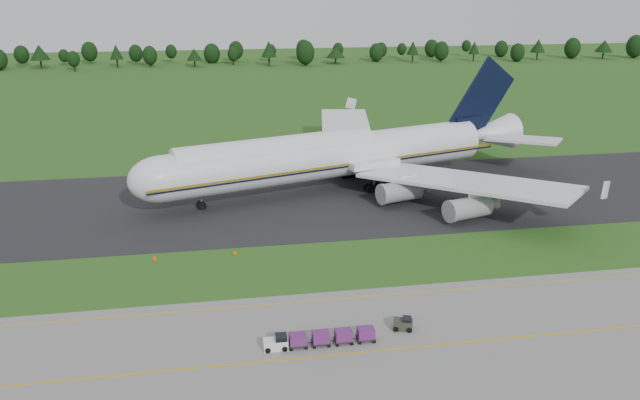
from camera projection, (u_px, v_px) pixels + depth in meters
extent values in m
plane|color=#265218|center=(285.00, 268.00, 85.67)|extent=(600.00, 600.00, 0.00)
cube|color=black|center=(268.00, 201.00, 111.72)|extent=(300.00, 40.00, 0.08)
cube|color=#D49E0C|center=(309.00, 357.00, 65.16)|extent=(300.00, 0.25, 0.01)
cube|color=#D49E0C|center=(295.00, 302.00, 76.34)|extent=(120.00, 0.20, 0.01)
cylinder|color=black|center=(0.00, 67.00, 277.12)|extent=(0.70, 0.70, 3.20)
cylinder|color=black|center=(41.00, 64.00, 283.77)|extent=(0.70, 0.70, 3.84)
cone|color=#163211|center=(39.00, 52.00, 282.01)|extent=(8.64, 8.64, 6.82)
cylinder|color=black|center=(74.00, 67.00, 274.66)|extent=(0.70, 0.70, 3.49)
sphere|color=#163211|center=(73.00, 59.00, 273.48)|extent=(5.41, 5.41, 5.41)
cylinder|color=black|center=(117.00, 63.00, 286.80)|extent=(0.70, 0.70, 3.77)
cone|color=#163211|center=(116.00, 52.00, 285.07)|extent=(5.97, 5.97, 6.70)
cylinder|color=black|center=(151.00, 63.00, 289.38)|extent=(0.70, 0.70, 3.42)
sphere|color=#163211|center=(150.00, 55.00, 288.22)|extent=(6.69, 6.69, 6.69)
cylinder|color=black|center=(195.00, 64.00, 289.08)|extent=(0.70, 0.70, 3.02)
cone|color=#163211|center=(194.00, 54.00, 287.69)|extent=(7.01, 7.01, 5.37)
cylinder|color=black|center=(233.00, 61.00, 296.05)|extent=(0.70, 0.70, 3.34)
sphere|color=#163211|center=(233.00, 54.00, 294.92)|extent=(5.31, 5.31, 5.31)
cylinder|color=black|center=(269.00, 61.00, 292.08)|extent=(0.70, 0.70, 4.13)
cone|color=#163211|center=(269.00, 49.00, 290.19)|extent=(7.14, 7.14, 7.34)
cylinder|color=black|center=(305.00, 62.00, 292.20)|extent=(0.70, 0.70, 4.04)
sphere|color=#163211|center=(305.00, 53.00, 290.83)|extent=(8.59, 8.59, 8.59)
cylinder|color=black|center=(336.00, 61.00, 300.32)|extent=(0.70, 0.70, 2.95)
cone|color=#163211|center=(336.00, 52.00, 298.96)|extent=(8.95, 8.95, 5.24)
cylinder|color=black|center=(376.00, 59.00, 308.16)|extent=(0.70, 0.70, 2.95)
sphere|color=#163211|center=(376.00, 52.00, 307.16)|extent=(6.90, 6.90, 6.90)
cylinder|color=black|center=(412.00, 58.00, 305.58)|extent=(0.70, 0.70, 3.68)
cone|color=#163211|center=(413.00, 48.00, 303.89)|extent=(5.99, 5.99, 6.54)
cylinder|color=black|center=(441.00, 58.00, 307.42)|extent=(0.70, 0.70, 3.46)
sphere|color=#163211|center=(441.00, 51.00, 306.25)|extent=(7.22, 7.22, 7.22)
cylinder|color=black|center=(473.00, 58.00, 309.82)|extent=(0.70, 0.70, 3.51)
cone|color=#163211|center=(474.00, 48.00, 308.21)|extent=(5.40, 5.40, 6.24)
cylinder|color=black|center=(517.00, 59.00, 308.81)|extent=(0.70, 0.70, 2.88)
sphere|color=#163211|center=(517.00, 52.00, 307.83)|extent=(6.93, 6.93, 6.93)
cylinder|color=black|center=(537.00, 56.00, 315.68)|extent=(0.70, 0.70, 3.69)
cone|color=#163211|center=(538.00, 46.00, 313.99)|extent=(7.30, 7.30, 6.56)
cylinder|color=black|center=(572.00, 55.00, 320.70)|extent=(0.70, 0.70, 3.47)
sphere|color=#163211|center=(572.00, 48.00, 319.52)|extent=(8.05, 8.05, 8.05)
cylinder|color=black|center=(603.00, 55.00, 320.30)|extent=(0.70, 0.70, 3.36)
cone|color=#163211|center=(604.00, 46.00, 318.76)|extent=(8.76, 8.76, 5.98)
cylinder|color=black|center=(634.00, 54.00, 322.37)|extent=(0.70, 0.70, 3.96)
sphere|color=#163211|center=(635.00, 46.00, 321.02)|extent=(8.88, 8.88, 8.88)
cylinder|color=white|center=(331.00, 157.00, 116.44)|extent=(62.96, 25.78, 7.87)
cylinder|color=white|center=(277.00, 154.00, 111.26)|extent=(37.35, 16.57, 6.14)
sphere|color=white|center=(161.00, 179.00, 103.21)|extent=(7.87, 7.87, 7.87)
cone|color=white|center=(489.00, 133.00, 132.00)|extent=(13.66, 10.62, 7.47)
cube|color=gold|center=(341.00, 165.00, 113.31)|extent=(67.00, 20.20, 0.38)
cube|color=white|center=(465.00, 181.00, 105.23)|extent=(33.24, 34.71, 0.60)
cube|color=white|center=(346.00, 131.00, 140.57)|extent=(16.77, 38.43, 0.60)
cylinder|color=gray|center=(400.00, 192.00, 108.72)|extent=(8.33, 5.55, 3.50)
cylinder|color=gray|center=(468.00, 208.00, 100.74)|extent=(8.33, 5.55, 3.50)
cylinder|color=gray|center=(328.00, 155.00, 132.03)|extent=(8.33, 5.55, 3.50)
cylinder|color=gray|center=(325.00, 140.00, 144.41)|extent=(8.33, 5.55, 3.50)
cube|color=black|center=(482.00, 100.00, 128.43)|extent=(15.43, 5.16, 17.55)
cube|color=white|center=(523.00, 139.00, 125.63)|extent=(14.64, 13.89, 0.49)
cube|color=white|center=(470.00, 124.00, 139.51)|extent=(9.54, 15.29, 0.49)
cylinder|color=slate|center=(201.00, 202.00, 107.64)|extent=(0.39, 0.39, 2.40)
cylinder|color=black|center=(202.00, 205.00, 107.80)|extent=(1.64, 1.35, 1.42)
cylinder|color=slate|center=(374.00, 185.00, 116.71)|extent=(0.39, 0.39, 2.40)
cylinder|color=black|center=(374.00, 188.00, 116.87)|extent=(1.64, 1.35, 1.42)
cylinder|color=slate|center=(349.00, 172.00, 125.03)|extent=(0.39, 0.39, 2.40)
cylinder|color=black|center=(349.00, 174.00, 125.20)|extent=(1.64, 1.35, 1.42)
cube|color=white|center=(276.00, 344.00, 66.53)|extent=(2.60, 1.40, 1.10)
cylinder|color=black|center=(268.00, 351.00, 65.82)|extent=(0.60, 0.22, 0.60)
cube|color=black|center=(298.00, 344.00, 66.97)|extent=(2.00, 1.50, 0.12)
cube|color=#581F5E|center=(298.00, 339.00, 66.77)|extent=(1.80, 1.40, 1.10)
cylinder|color=black|center=(291.00, 349.00, 66.26)|extent=(0.34, 0.15, 0.34)
cube|color=black|center=(321.00, 342.00, 67.36)|extent=(2.00, 1.50, 0.12)
cube|color=#581F5E|center=(321.00, 337.00, 67.16)|extent=(1.80, 1.40, 1.10)
cylinder|color=black|center=(314.00, 347.00, 66.65)|extent=(0.34, 0.15, 0.34)
cube|color=black|center=(343.00, 340.00, 67.75)|extent=(2.00, 1.50, 0.12)
cube|color=#581F5E|center=(343.00, 335.00, 67.55)|extent=(1.80, 1.40, 1.10)
cylinder|color=black|center=(337.00, 345.00, 67.03)|extent=(0.34, 0.15, 0.34)
cube|color=black|center=(366.00, 338.00, 68.14)|extent=(2.00, 1.50, 0.12)
cube|color=#581F5E|center=(366.00, 333.00, 67.94)|extent=(1.80, 1.40, 1.10)
cylinder|color=black|center=(360.00, 343.00, 67.42)|extent=(0.34, 0.15, 0.34)
cylinder|color=black|center=(276.00, 346.00, 66.61)|extent=(0.60, 0.22, 0.60)
cube|color=#2D3324|center=(403.00, 325.00, 70.28)|extent=(2.43, 1.88, 1.18)
cylinder|color=black|center=(398.00, 330.00, 69.66)|extent=(0.60, 0.21, 0.60)
cylinder|color=black|center=(407.00, 323.00, 71.09)|extent=(0.60, 0.21, 0.60)
cube|color=#F85C07|center=(155.00, 259.00, 87.81)|extent=(0.50, 0.12, 0.60)
cube|color=black|center=(155.00, 261.00, 87.90)|extent=(0.30, 0.30, 0.04)
cube|color=#F85C07|center=(235.00, 253.00, 89.55)|extent=(0.50, 0.12, 0.60)
cube|color=black|center=(235.00, 255.00, 89.64)|extent=(0.30, 0.30, 0.04)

